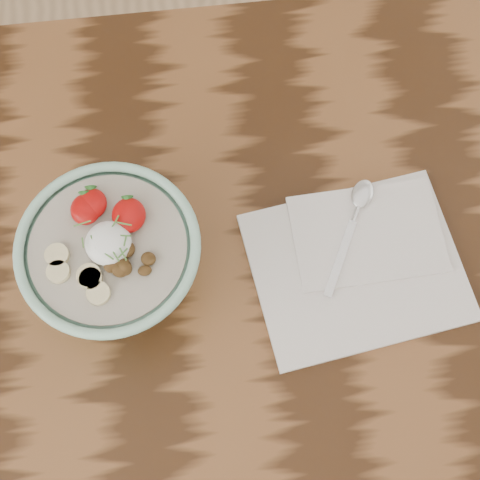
% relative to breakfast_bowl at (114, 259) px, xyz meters
% --- Properties ---
extents(table, '(1.60, 0.90, 0.75)m').
position_rel_breakfast_bowl_xyz_m(table, '(0.22, -0.06, -0.16)').
color(table, '#351D0D').
rests_on(table, ground).
extents(breakfast_bowl, '(0.20, 0.20, 0.13)m').
position_rel_breakfast_bowl_xyz_m(breakfast_bowl, '(0.00, 0.00, 0.00)').
color(breakfast_bowl, '#97CBB1').
rests_on(breakfast_bowl, table).
extents(napkin, '(0.28, 0.24, 0.02)m').
position_rel_breakfast_bowl_xyz_m(napkin, '(0.29, -0.01, -0.06)').
color(napkin, silver).
rests_on(napkin, table).
extents(spoon, '(0.09, 0.15, 0.01)m').
position_rel_breakfast_bowl_xyz_m(spoon, '(0.30, 0.05, -0.05)').
color(spoon, silver).
rests_on(spoon, napkin).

